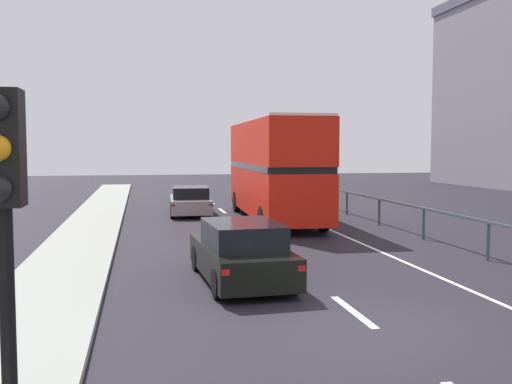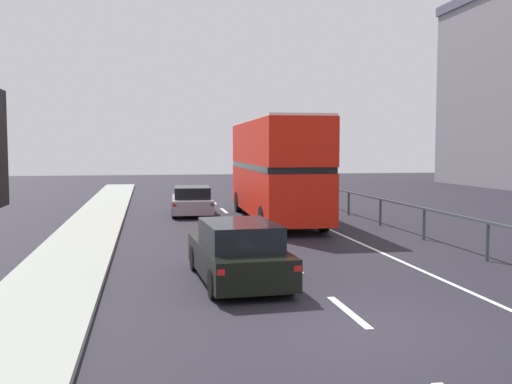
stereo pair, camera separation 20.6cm
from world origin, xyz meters
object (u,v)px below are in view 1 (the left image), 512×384
traffic_signal_pole (3,202)px  sedan_car_ahead (190,201)px  double_decker_bus_red (275,167)px  hatchback_car_near (241,253)px

traffic_signal_pole → sedan_car_ahead: traffic_signal_pole is taller
double_decker_bus_red → traffic_signal_pole: size_ratio=3.01×
double_decker_bus_red → traffic_signal_pole: double_decker_bus_red is taller
double_decker_bus_red → traffic_signal_pole: bearing=-107.1°
double_decker_bus_red → sedan_car_ahead: size_ratio=2.34×
double_decker_bus_red → hatchback_car_near: double_decker_bus_red is taller
traffic_signal_pole → sedan_car_ahead: bearing=81.8°
traffic_signal_pole → sedan_car_ahead: size_ratio=0.78×
hatchback_car_near → traffic_signal_pole: size_ratio=1.29×
hatchback_car_near → traffic_signal_pole: traffic_signal_pole is taller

